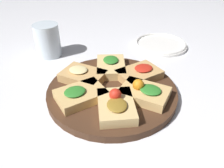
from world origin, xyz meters
The scene contains 10 objects.
ground_plane centered at (0.00, 0.00, 0.00)m, with size 3.00×3.00×0.00m, color white.
serving_board centered at (0.00, 0.00, 0.01)m, with size 0.34×0.34×0.02m, color #422819.
focaccia_slice_0 centered at (0.09, 0.02, 0.03)m, with size 0.13×0.10×0.05m.
focaccia_slice_1 centered at (0.03, 0.08, 0.03)m, with size 0.12×0.14×0.05m.
focaccia_slice_2 centered at (-0.05, 0.07, 0.03)m, with size 0.13×0.14×0.03m.
focaccia_slice_3 centered at (-0.09, -0.01, 0.03)m, with size 0.12×0.09×0.03m.
focaccia_slice_4 centered at (-0.03, -0.08, 0.03)m, with size 0.12×0.14×0.03m.
focaccia_slice_5 centered at (0.05, -0.07, 0.03)m, with size 0.13×0.14×0.03m.
plate_left centered at (-0.31, 0.16, 0.01)m, with size 0.20×0.20×0.02m.
water_glass centered at (-0.21, -0.24, 0.05)m, with size 0.08×0.08×0.11m, color silver.
Camera 1 is at (0.46, 0.04, 0.35)m, focal length 35.00 mm.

